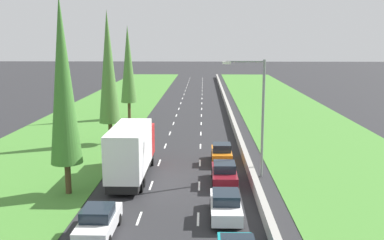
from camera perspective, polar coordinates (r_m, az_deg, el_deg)
ground_plane at (r=64.41m, az=-0.31°, el=1.04°), size 300.00×300.00×0.00m
grass_verge_left at (r=66.03m, az=-11.36°, el=1.09°), size 14.00×140.00×0.04m
grass_verge_right at (r=65.54m, az=12.33°, el=0.98°), size 14.00×140.00×0.04m
median_barrier at (r=64.42m, az=4.76°, el=1.39°), size 0.44×120.00×0.85m
lane_markings at (r=64.41m, az=-0.31°, el=1.05°), size 3.64×116.00×0.01m
white_sedan_left_lane at (r=24.84m, az=-12.00°, el=-12.69°), size 1.82×4.50×1.64m
white_sedan_right_lane at (r=26.60m, az=4.37°, el=-10.89°), size 1.82×4.50×1.64m
maroon_sedan_right_lane at (r=32.55m, az=4.19°, el=-6.87°), size 1.82×4.50×1.64m
white_box_truck_left_lane at (r=33.65m, az=-7.81°, el=-3.94°), size 2.46×9.40×4.18m
orange_hatchback_right_lane at (r=38.02m, az=3.84°, el=-4.29°), size 1.74×3.90×1.72m
poplar_tree_second at (r=30.26m, az=-16.35°, el=4.78°), size 2.13×2.13×13.33m
poplar_tree_third at (r=44.61m, az=-10.78°, el=6.69°), size 2.13×2.13×13.34m
poplar_tree_fourth at (r=59.00m, az=-8.26°, el=7.12°), size 2.11×2.11×12.31m
street_light_mast at (r=33.52m, az=8.59°, el=1.31°), size 3.20×0.28×9.00m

